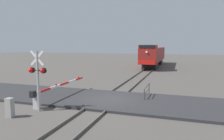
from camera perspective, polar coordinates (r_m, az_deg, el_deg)
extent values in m
plane|color=#514C47|center=(15.83, -0.98, -8.28)|extent=(160.00, 160.00, 0.00)
cube|color=#59544C|center=(16.05, -3.42, -7.80)|extent=(0.08, 80.00, 0.15)
cube|color=#59544C|center=(15.59, 1.54, -8.22)|extent=(0.08, 80.00, 0.15)
cube|color=#2D2D30|center=(15.80, -0.98, -7.99)|extent=(36.00, 5.39, 0.17)
cube|color=black|center=(36.78, 10.17, 1.11)|extent=(2.34, 3.20, 1.05)
cube|color=black|center=(45.98, 11.77, 2.21)|extent=(2.34, 3.20, 1.05)
cube|color=maroon|center=(41.26, 11.12, 4.17)|extent=(2.75, 16.92, 2.49)
cube|color=maroon|center=(34.03, 9.68, 6.22)|extent=(2.70, 2.42, 0.55)
cube|color=black|center=(32.80, 9.36, 6.20)|extent=(2.34, 0.06, 0.44)
cube|color=red|center=(32.91, 9.27, 2.00)|extent=(2.61, 0.08, 0.64)
sphere|color=#F2EACC|center=(32.80, 9.32, 4.74)|extent=(0.36, 0.36, 0.36)
cylinder|color=#ADADB2|center=(13.83, -19.23, -2.90)|extent=(0.14, 0.14, 3.76)
cube|color=white|center=(13.67, -19.47, 3.02)|extent=(0.95, 0.04, 0.95)
cube|color=white|center=(13.67, -19.47, 3.02)|extent=(0.95, 0.04, 0.95)
cube|color=black|center=(13.74, -19.34, -0.10)|extent=(1.04, 0.08, 0.08)
sphere|color=red|center=(13.92, -20.97, -0.08)|extent=(0.28, 0.28, 0.28)
sphere|color=red|center=(13.41, -18.17, -0.22)|extent=(0.28, 0.28, 0.28)
cylinder|color=black|center=(14.01, -20.66, -0.02)|extent=(0.34, 0.14, 0.34)
cylinder|color=black|center=(13.50, -17.87, -0.16)|extent=(0.34, 0.14, 0.34)
cube|color=silver|center=(14.65, -19.53, -7.61)|extent=(0.36, 0.36, 1.14)
cube|color=black|center=(14.27, -20.46, -6.08)|extent=(0.28, 0.36, 0.40)
cube|color=red|center=(15.19, -17.66, -5.19)|extent=(0.10, 1.28, 0.14)
cube|color=white|center=(16.23, -15.02, -4.35)|extent=(0.10, 1.28, 0.14)
cube|color=red|center=(17.30, -12.71, -3.60)|extent=(0.10, 1.28, 0.14)
cube|color=white|center=(18.39, -10.67, -2.93)|extent=(0.10, 1.28, 0.14)
cube|color=red|center=(19.51, -8.86, -2.33)|extent=(0.10, 1.28, 0.14)
sphere|color=red|center=(16.30, -14.81, -3.79)|extent=(0.14, 0.14, 0.14)
sphere|color=red|center=(19.42, -8.97, -1.96)|extent=(0.14, 0.14, 0.14)
cube|color=#999993|center=(13.57, -25.76, -9.10)|extent=(0.41, 0.32, 1.12)
cylinder|color=#4C4742|center=(15.67, 8.61, -6.72)|extent=(0.08, 0.08, 0.95)
cylinder|color=#4C4742|center=(18.04, 9.90, -4.95)|extent=(0.08, 0.08, 0.95)
cylinder|color=#4C4742|center=(16.76, 9.33, -4.32)|extent=(0.06, 2.46, 0.06)
cylinder|color=#4C4742|center=(16.84, 9.30, -5.61)|extent=(0.06, 2.46, 0.06)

